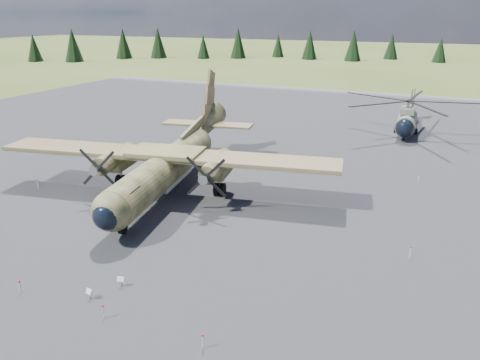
% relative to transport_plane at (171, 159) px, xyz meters
% --- Properties ---
extents(ground, '(500.00, 500.00, 0.00)m').
position_rel_transport_plane_xyz_m(ground, '(4.96, -4.93, -2.92)').
color(ground, '#53622B').
rests_on(ground, ground).
extents(apron, '(120.00, 120.00, 0.04)m').
position_rel_transport_plane_xyz_m(apron, '(4.96, 5.07, -2.92)').
color(apron, '#57575B').
rests_on(apron, ground).
extents(transport_plane, '(30.89, 27.79, 10.18)m').
position_rel_transport_plane_xyz_m(transport_plane, '(0.00, 0.00, 0.00)').
color(transport_plane, '#3B4022').
rests_on(transport_plane, ground).
extents(helicopter_near, '(19.49, 22.61, 4.80)m').
position_rel_transport_plane_xyz_m(helicopter_near, '(18.01, 29.85, 0.48)').
color(helicopter_near, slate).
rests_on(helicopter_near, ground).
extents(info_placard_left, '(0.46, 0.27, 0.69)m').
position_rel_transport_plane_xyz_m(info_placard_left, '(5.07, -17.32, -2.47)').
color(info_placard_left, gray).
rests_on(info_placard_left, ground).
extents(info_placard_right, '(0.46, 0.27, 0.68)m').
position_rel_transport_plane_xyz_m(info_placard_right, '(5.89, -15.51, -2.47)').
color(info_placard_right, gray).
rests_on(info_placard_right, ground).
extents(barrier_fence, '(33.12, 29.62, 0.85)m').
position_rel_transport_plane_xyz_m(barrier_fence, '(4.50, -5.01, -2.42)').
color(barrier_fence, silver).
rests_on(barrier_fence, ground).
extents(treeline, '(297.79, 298.40, 10.97)m').
position_rel_transport_plane_xyz_m(treeline, '(0.03, -5.88, 1.81)').
color(treeline, black).
rests_on(treeline, ground).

